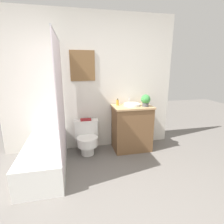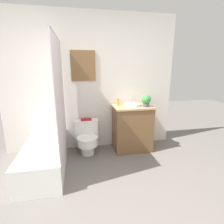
# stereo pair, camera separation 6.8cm
# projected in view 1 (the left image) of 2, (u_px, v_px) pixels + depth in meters

# --- Properties ---
(wall_back) EXTENTS (3.19, 0.07, 2.50)m
(wall_back) POSITION_uv_depth(u_px,v_px,m) (90.00, 84.00, 3.24)
(wall_back) COLOR silver
(wall_back) RESTS_ON ground_plane
(shower_area) EXTENTS (0.61, 1.34, 1.98)m
(shower_area) POSITION_uv_depth(u_px,v_px,m) (46.00, 154.00, 2.67)
(shower_area) COLOR white
(shower_area) RESTS_ON ground_plane
(toilet) EXTENTS (0.44, 0.49, 0.60)m
(toilet) POSITION_uv_depth(u_px,v_px,m) (87.00, 138.00, 3.20)
(toilet) COLOR white
(toilet) RESTS_ON ground_plane
(vanity) EXTENTS (0.72, 0.50, 0.86)m
(vanity) POSITION_uv_depth(u_px,v_px,m) (132.00, 128.00, 3.33)
(vanity) COLOR brown
(vanity) RESTS_ON ground_plane
(sink) EXTENTS (0.30, 0.34, 0.13)m
(sink) POSITION_uv_depth(u_px,v_px,m) (132.00, 104.00, 3.24)
(sink) COLOR white
(sink) RESTS_ON vanity
(soap_bottle) EXTENTS (0.05, 0.05, 0.13)m
(soap_bottle) POSITION_uv_depth(u_px,v_px,m) (118.00, 103.00, 3.25)
(soap_bottle) COLOR gold
(soap_bottle) RESTS_ON vanity
(potted_plant) EXTENTS (0.17, 0.17, 0.22)m
(potted_plant) POSITION_uv_depth(u_px,v_px,m) (146.00, 100.00, 3.14)
(potted_plant) COLOR #4C4C51
(potted_plant) RESTS_ON vanity
(book_on_tank) EXTENTS (0.19, 0.13, 0.02)m
(book_on_tank) POSITION_uv_depth(u_px,v_px,m) (86.00, 120.00, 3.23)
(book_on_tank) COLOR maroon
(book_on_tank) RESTS_ON toilet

